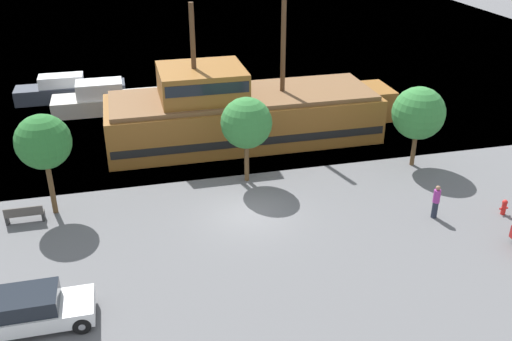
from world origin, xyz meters
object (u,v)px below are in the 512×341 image
Objects in this scene: moored_boat_dockside at (107,100)px; fire_hydrant at (504,206)px; parked_car_curb_front at (30,310)px; bench_promenade_east at (24,214)px; pirate_ship at (241,113)px; moored_boat_outer at (69,90)px; pedestrian_walking_near at (436,202)px.

fire_hydrant is at bearing -46.36° from moored_boat_dockside.
fire_hydrant is (20.64, 2.75, -0.27)m from parked_car_curb_front.
moored_boat_dockside reaches higher than parked_car_curb_front.
bench_promenade_east is at bearing 168.12° from fire_hydrant.
pirate_ship is 17.86m from parked_car_curb_front.
fire_hydrant is at bearing -46.72° from moored_boat_outer.
pedestrian_walking_near reaches higher than fire_hydrant.
parked_car_curb_front is 2.56× the size of pedestrian_walking_near.
bench_promenade_east is (-1.01, 7.31, -0.24)m from parked_car_curb_front.
parked_car_curb_front is 20.82m from fire_hydrant.
pedestrian_walking_near is (18.36, -4.03, 0.39)m from bench_promenade_east.
pedestrian_walking_near is at bearing 170.95° from fire_hydrant.
parked_car_curb_front is 2.49× the size of bench_promenade_east.
moored_boat_outer reaches higher than pedestrian_walking_near.
fire_hydrant is at bearing -11.88° from bench_promenade_east.
pirate_ship is 4.11× the size of parked_car_curb_front.
parked_car_curb_front is (-2.86, -21.39, -0.11)m from moored_boat_dockside.
moored_boat_outer is at bearing 89.46° from parked_car_curb_front.
fire_hydrant is 0.46× the size of pedestrian_walking_near.
moored_boat_dockside is at bearing -49.03° from moored_boat_outer.
bench_promenade_east is (-21.65, 4.56, 0.03)m from fire_hydrant.
pedestrian_walking_near is (17.35, 3.27, 0.15)m from parked_car_curb_front.
moored_boat_dockside is at bearing 137.65° from pirate_ship.
pirate_ship is 2.27× the size of moored_boat_outer.
moored_boat_dockside reaches higher than fire_hydrant.
bench_promenade_east is 1.03× the size of pedestrian_walking_near.
pedestrian_walking_near reaches higher than bench_promenade_east.
moored_boat_dockside is 4.02m from moored_boat_outer.
pedestrian_walking_near is (6.73, -11.04, -0.91)m from pirate_ship.
moored_boat_dockside is 25.76m from fire_hydrant.
moored_boat_dockside reaches higher than bench_promenade_east.
parked_car_curb_front is at bearing -126.57° from pirate_ship.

